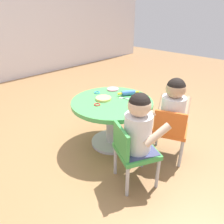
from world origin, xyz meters
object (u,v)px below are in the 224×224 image
at_px(craft_table, 112,113).
at_px(seated_child_left, 139,125).
at_px(craft_scissors, 128,99).
at_px(seated_child_right, 173,106).
at_px(rolling_pin, 128,93).
at_px(child_chair_right, 170,130).
at_px(child_chair_left, 133,151).

height_order(craft_table, seated_child_left, seated_child_left).
height_order(craft_table, craft_scissors, craft_scissors).
bearing_deg(seated_child_right, rolling_pin, 90.77).
bearing_deg(seated_child_right, craft_scissors, 101.79).
distance_m(child_chair_right, craft_scissors, 0.51).
bearing_deg(craft_scissors, seated_child_right, -78.21).
height_order(child_chair_left, rolling_pin, rolling_pin).
relative_size(seated_child_left, rolling_pin, 2.44).
bearing_deg(seated_child_left, craft_table, 64.14).
bearing_deg(craft_table, rolling_pin, -4.88).
bearing_deg(child_chair_right, rolling_pin, 86.78).
relative_size(craft_table, seated_child_left, 1.58).
xyz_separation_m(child_chair_left, seated_child_left, (0.04, -0.02, 0.23)).
xyz_separation_m(seated_child_left, seated_child_right, (0.49, -0.01, 0.00)).
distance_m(craft_table, child_chair_left, 0.59).
distance_m(seated_child_left, child_chair_right, 0.50).
xyz_separation_m(rolling_pin, craft_scissors, (-0.09, -0.06, -0.02)).
xyz_separation_m(craft_table, seated_child_right, (0.23, -0.53, 0.17)).
height_order(seated_child_left, child_chair_right, seated_child_left).
relative_size(craft_table, seated_child_right, 1.58).
height_order(child_chair_left, seated_child_right, seated_child_right).
relative_size(child_chair_left, seated_child_left, 1.05).
distance_m(child_chair_left, rolling_pin, 0.74).
relative_size(child_chair_left, craft_scissors, 3.76).
height_order(seated_child_right, craft_scissors, seated_child_right).
distance_m(child_chair_right, rolling_pin, 0.57).
bearing_deg(craft_table, craft_scissors, -31.26).
xyz_separation_m(child_chair_left, craft_scissors, (0.43, 0.42, 0.19)).
distance_m(seated_child_left, rolling_pin, 0.70).
height_order(child_chair_right, rolling_pin, rolling_pin).
distance_m(child_chair_left, child_chair_right, 0.49).
height_order(child_chair_left, child_chair_right, same).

